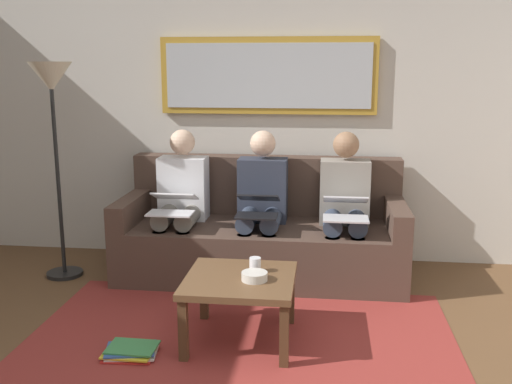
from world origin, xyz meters
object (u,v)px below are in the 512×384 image
Objects in this scene: laptop_white at (173,204)px; standing_lamp at (52,101)px; magazine_stack at (131,351)px; couch at (262,235)px; person_left at (345,203)px; cup at (255,265)px; laptop_black at (258,206)px; coffee_table at (240,286)px; bowl at (255,276)px; person_middle at (261,200)px; framed_mirror at (268,76)px; laptop_silver at (346,208)px; person_right at (181,198)px.

laptop_white is 0.20× the size of standing_lamp.
couch is at bearing -111.82° from magazine_stack.
couch is 1.93× the size of person_left.
cup is 0.83m from laptop_black.
coffee_table is 0.13m from bowl.
person_middle is (0.09, -1.19, 0.18)m from bowl.
person_left is 2.33m from standing_lamp.
magazine_stack is (0.60, 1.88, -1.52)m from framed_mirror.
person_left and person_middle have the same top height.
framed_mirror is 2.00m from coffee_table.
person_middle is at bearing -85.69° from cup.
framed_mirror is 2.00m from bowl.
laptop_white reaches higher than cup.
laptop_white reaches higher than bowl.
laptop_white is (0.64, 0.31, 0.31)m from couch.
magazine_stack is (1.24, 1.42, -0.58)m from person_left.
couch is at bearing -85.79° from bowl.
bowl is 1.12m from laptop_silver.
couch is 6.88× the size of magazine_stack.
laptop_white is 1.32m from magazine_stack.
standing_lamp is (2.19, 0.20, 0.76)m from person_left.
bowl is at bearing 95.56° from laptop_black.
laptop_silver is at bearing -179.76° from laptop_white.
framed_mirror reaches higher than person_right.
person_right is (0.72, -1.05, 0.16)m from cup.
couch is 0.44m from laptop_black.
laptop_black is (0.00, 0.70, -0.93)m from framed_mirror.
person_right is at bearing 0.00° from person_left.
magazine_stack is at bearing 68.18° from couch.
couch reaches higher than laptop_white.
bowl is 0.43× the size of laptop_silver.
person_right is at bearing -167.67° from standing_lamp.
laptop_white is at bearing 0.24° from laptop_silver.
laptop_silver is at bearing -136.27° from magazine_stack.
bowl is 0.13× the size of person_left.
laptop_silver is at bearing 159.68° from person_middle.
person_left and person_right have the same top height.
laptop_silver is 1.12× the size of magazine_stack.
person_right is at bearing -20.51° from laptop_black.
laptop_silver reaches higher than magazine_stack.
cup is 0.08× the size of person_right.
person_left is 0.64m from person_middle.
couch is 6.35× the size of laptop_black.
person_right is at bearing -58.45° from bowl.
framed_mirror is 5.35× the size of laptop_white.
couch reaches higher than laptop_silver.
person_right is 1.20m from standing_lamp.
laptop_black reaches higher than magazine_stack.
laptop_white is at bearing 47.54° from framed_mirror.
person_left is 1.30m from laptop_white.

